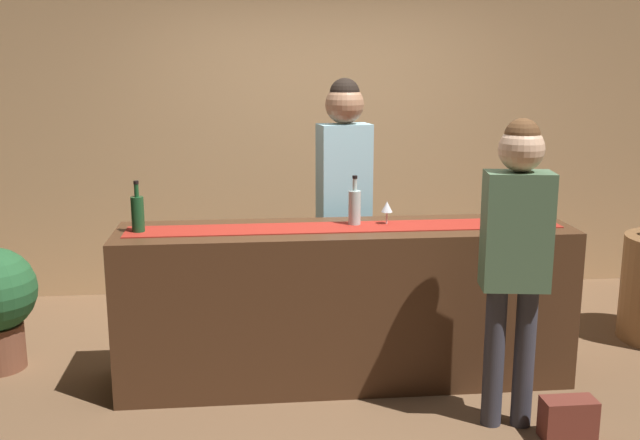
# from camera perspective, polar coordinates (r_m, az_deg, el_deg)

# --- Properties ---
(ground_plane) EXTENTS (10.00, 10.00, 0.00)m
(ground_plane) POSITION_cam_1_polar(r_m,az_deg,el_deg) (4.68, 1.90, -12.14)
(ground_plane) COLOR brown
(back_wall) EXTENTS (6.00, 0.12, 2.90)m
(back_wall) POSITION_cam_1_polar(r_m,az_deg,el_deg) (6.17, -0.39, 7.83)
(back_wall) COLOR tan
(back_wall) RESTS_ON ground
(bar_counter) EXTENTS (2.71, 0.60, 0.96)m
(bar_counter) POSITION_cam_1_polar(r_m,az_deg,el_deg) (4.50, 1.95, -6.57)
(bar_counter) COLOR #472B19
(bar_counter) RESTS_ON ground
(counter_runner_cloth) EXTENTS (2.58, 0.28, 0.01)m
(counter_runner_cloth) POSITION_cam_1_polar(r_m,az_deg,el_deg) (4.37, 2.00, -0.56)
(counter_runner_cloth) COLOR maroon
(counter_runner_cloth) RESTS_ON bar_counter
(wine_bottle_green) EXTENTS (0.07, 0.07, 0.30)m
(wine_bottle_green) POSITION_cam_1_polar(r_m,az_deg,el_deg) (4.35, -13.95, 0.51)
(wine_bottle_green) COLOR #194723
(wine_bottle_green) RESTS_ON bar_counter
(wine_bottle_clear) EXTENTS (0.07, 0.07, 0.30)m
(wine_bottle_clear) POSITION_cam_1_polar(r_m,az_deg,el_deg) (4.42, 2.70, 1.04)
(wine_bottle_clear) COLOR #B2C6C1
(wine_bottle_clear) RESTS_ON bar_counter
(wine_glass_near_customer) EXTENTS (0.07, 0.07, 0.14)m
(wine_glass_near_customer) POSITION_cam_1_polar(r_m,az_deg,el_deg) (4.44, 5.21, 0.96)
(wine_glass_near_customer) COLOR silver
(wine_glass_near_customer) RESTS_ON bar_counter
(wine_glass_mid_counter) EXTENTS (0.07, 0.07, 0.14)m
(wine_glass_mid_counter) POSITION_cam_1_polar(r_m,az_deg,el_deg) (4.67, 15.00, 1.17)
(wine_glass_mid_counter) COLOR silver
(wine_glass_mid_counter) RESTS_ON bar_counter
(bartender) EXTENTS (0.37, 0.26, 1.82)m
(bartender) POSITION_cam_1_polar(r_m,az_deg,el_deg) (4.91, 1.88, 3.05)
(bartender) COLOR #26262B
(bartender) RESTS_ON ground
(customer_sipping) EXTENTS (0.37, 0.25, 1.66)m
(customer_sipping) POSITION_cam_1_polar(r_m,az_deg,el_deg) (3.92, 14.95, -1.69)
(customer_sipping) COLOR #33333D
(customer_sipping) RESTS_ON ground
(handbag) EXTENTS (0.28, 0.14, 0.22)m
(handbag) POSITION_cam_1_polar(r_m,az_deg,el_deg) (4.18, 18.68, -14.38)
(handbag) COLOR brown
(handbag) RESTS_ON ground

